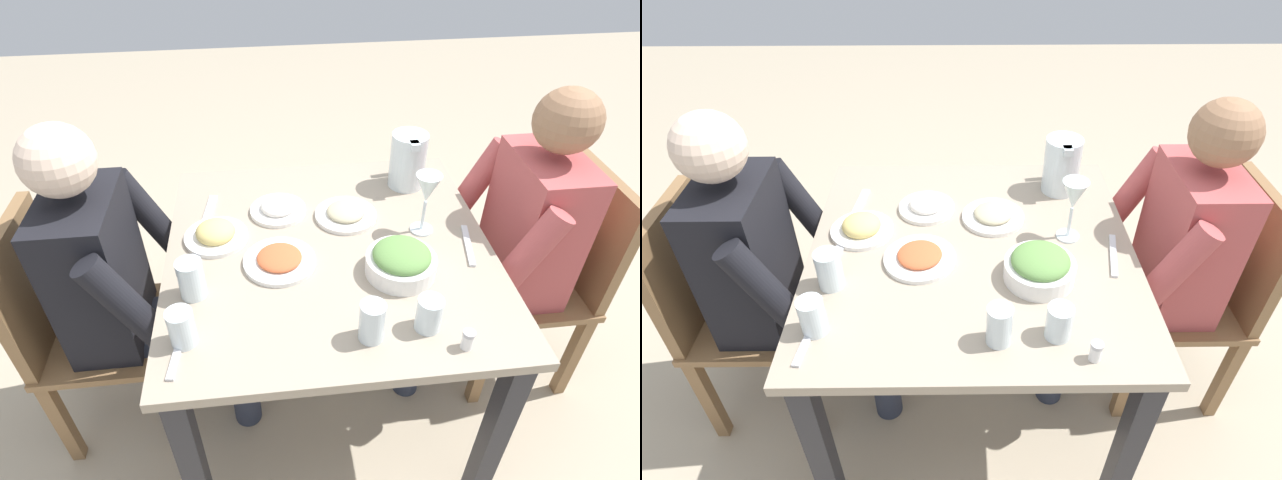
% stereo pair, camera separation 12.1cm
% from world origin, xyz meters
% --- Properties ---
extents(ground_plane, '(8.00, 8.00, 0.00)m').
position_xyz_m(ground_plane, '(0.00, 0.00, 0.00)').
color(ground_plane, tan).
extents(dining_table, '(0.95, 0.95, 0.73)m').
position_xyz_m(dining_table, '(0.00, 0.00, 0.61)').
color(dining_table, gray).
rests_on(dining_table, ground_plane).
extents(chair_near, '(0.40, 0.40, 0.85)m').
position_xyz_m(chair_near, '(0.09, -0.79, 0.48)').
color(chair_near, olive).
rests_on(chair_near, ground_plane).
extents(chair_far, '(0.40, 0.40, 0.85)m').
position_xyz_m(chair_far, '(0.03, 0.79, 0.48)').
color(chair_far, olive).
rests_on(chair_far, ground_plane).
extents(diner_near, '(0.48, 0.53, 1.15)m').
position_xyz_m(diner_near, '(0.09, -0.59, 0.62)').
color(diner_near, '#B24C4C').
rests_on(diner_near, ground_plane).
extents(diner_far, '(0.48, 0.53, 1.15)m').
position_xyz_m(diner_far, '(0.03, 0.59, 0.62)').
color(diner_far, black).
rests_on(diner_far, ground_plane).
extents(water_pitcher, '(0.16, 0.12, 0.19)m').
position_xyz_m(water_pitcher, '(0.31, -0.30, 0.82)').
color(water_pitcher, silver).
rests_on(water_pitcher, dining_table).
extents(salad_bowl, '(0.19, 0.19, 0.09)m').
position_xyz_m(salad_bowl, '(-0.13, -0.18, 0.77)').
color(salad_bowl, white).
rests_on(salad_bowl, dining_table).
extents(plate_rice_curry, '(0.21, 0.21, 0.04)m').
position_xyz_m(plate_rice_curry, '(-0.05, 0.15, 0.74)').
color(plate_rice_curry, white).
rests_on(plate_rice_curry, dining_table).
extents(plate_fries, '(0.19, 0.19, 0.06)m').
position_xyz_m(plate_fries, '(0.08, 0.33, 0.75)').
color(plate_fries, white).
rests_on(plate_fries, dining_table).
extents(plate_yoghurt, '(0.18, 0.18, 0.05)m').
position_xyz_m(plate_yoghurt, '(0.20, 0.14, 0.74)').
color(plate_yoghurt, white).
rests_on(plate_yoghurt, dining_table).
extents(plate_beans, '(0.19, 0.19, 0.04)m').
position_xyz_m(plate_beans, '(0.15, -0.07, 0.74)').
color(plate_beans, white).
rests_on(plate_beans, dining_table).
extents(water_glass_far_right, '(0.06, 0.06, 0.10)m').
position_xyz_m(water_glass_far_right, '(-0.31, 0.39, 0.78)').
color(water_glass_far_right, silver).
rests_on(water_glass_far_right, dining_table).
extents(water_glass_near_left, '(0.06, 0.06, 0.09)m').
position_xyz_m(water_glass_near_left, '(-0.33, -0.20, 0.77)').
color(water_glass_near_left, silver).
rests_on(water_glass_near_left, dining_table).
extents(water_glass_near_right, '(0.07, 0.07, 0.11)m').
position_xyz_m(water_glass_near_right, '(-0.15, 0.38, 0.78)').
color(water_glass_near_right, silver).
rests_on(water_glass_near_right, dining_table).
extents(water_glass_by_pitcher, '(0.06, 0.06, 0.11)m').
position_xyz_m(water_glass_by_pitcher, '(-0.34, -0.05, 0.78)').
color(water_glass_by_pitcher, silver).
rests_on(water_glass_by_pitcher, dining_table).
extents(wine_glass, '(0.08, 0.08, 0.20)m').
position_xyz_m(wine_glass, '(0.05, -0.29, 0.87)').
color(wine_glass, silver).
rests_on(wine_glass, dining_table).
extents(salt_shaker, '(0.03, 0.03, 0.05)m').
position_xyz_m(salt_shaker, '(-0.40, -0.27, 0.76)').
color(salt_shaker, white).
rests_on(salt_shaker, dining_table).
extents(fork_near, '(0.17, 0.05, 0.01)m').
position_xyz_m(fork_near, '(0.22, 0.36, 0.73)').
color(fork_near, silver).
rests_on(fork_near, dining_table).
extents(knife_near, '(0.19, 0.04, 0.01)m').
position_xyz_m(knife_near, '(-0.33, 0.41, 0.73)').
color(knife_near, silver).
rests_on(knife_near, dining_table).
extents(fork_far, '(0.17, 0.07, 0.01)m').
position_xyz_m(fork_far, '(0.04, 0.38, 0.73)').
color(fork_far, silver).
rests_on(fork_far, dining_table).
extents(knife_far, '(0.18, 0.05, 0.01)m').
position_xyz_m(knife_far, '(-0.04, -0.41, 0.73)').
color(knife_far, silver).
rests_on(knife_far, dining_table).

